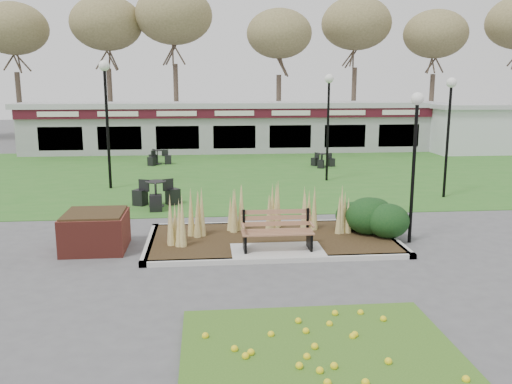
{
  "coord_description": "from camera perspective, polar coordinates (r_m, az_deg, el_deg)",
  "views": [
    {
      "loc": [
        -1.68,
        -12.15,
        4.06
      ],
      "look_at": [
        -0.34,
        2.0,
        1.17
      ],
      "focal_mm": 38.0,
      "sensor_mm": 36.0,
      "label": 1
    }
  ],
  "objects": [
    {
      "name": "ground",
      "position": [
        12.92,
        2.34,
        -6.82
      ],
      "size": [
        100.0,
        100.0,
        0.0
      ],
      "primitive_type": "plane",
      "color": "#515154",
      "rests_on": "ground"
    },
    {
      "name": "lawn",
      "position": [
        24.55,
        -1.42,
        2.0
      ],
      "size": [
        34.0,
        16.0,
        0.02
      ],
      "primitive_type": "cube",
      "color": "#2D6B22",
      "rests_on": "ground"
    },
    {
      "name": "flower_bed",
      "position": [
        8.71,
        6.56,
        -15.86
      ],
      "size": [
        4.2,
        3.0,
        0.16
      ],
      "color": "#39651D",
      "rests_on": "ground"
    },
    {
      "name": "planting_bed",
      "position": [
        14.31,
        6.7,
        -3.55
      ],
      "size": [
        6.75,
        3.4,
        1.27
      ],
      "color": "black",
      "rests_on": "ground"
    },
    {
      "name": "park_bench",
      "position": [
        12.99,
        2.21,
        -4.02
      ],
      "size": [
        1.7,
        0.66,
        0.93
      ],
      "color": "#8E5D40",
      "rests_on": "ground"
    },
    {
      "name": "brick_planter",
      "position": [
        13.9,
        -16.55,
        -3.93
      ],
      "size": [
        1.5,
        1.5,
        0.95
      ],
      "color": "maroon",
      "rests_on": "ground"
    },
    {
      "name": "food_pavilion",
      "position": [
        32.26,
        -2.43,
        6.89
      ],
      "size": [
        24.6,
        3.4,
        2.9
      ],
      "color": "gray",
      "rests_on": "ground"
    },
    {
      "name": "service_hut",
      "position": [
        33.86,
        21.37,
        6.29
      ],
      "size": [
        4.4,
        3.4,
        2.83
      ],
      "color": "silver",
      "rests_on": "ground"
    },
    {
      "name": "tree_backdrop",
      "position": [
        40.42,
        -3.15,
        17.59
      ],
      "size": [
        47.24,
        5.24,
        10.36
      ],
      "color": "#47382B",
      "rests_on": "ground"
    },
    {
      "name": "lamp_post_near_right",
      "position": [
        14.07,
        16.44,
        5.82
      ],
      "size": [
        0.32,
        0.32,
        3.82
      ],
      "color": "black",
      "rests_on": "ground"
    },
    {
      "name": "lamp_post_mid_right",
      "position": [
        22.55,
        7.64,
        9.19
      ],
      "size": [
        0.36,
        0.36,
        4.38
      ],
      "color": "black",
      "rests_on": "ground"
    },
    {
      "name": "lamp_post_far_right",
      "position": [
        20.16,
        19.7,
        8.03
      ],
      "size": [
        0.35,
        0.35,
        4.22
      ],
      "color": "black",
      "rests_on": "ground"
    },
    {
      "name": "lamp_post_far_left",
      "position": [
        21.4,
        -15.53,
        9.7
      ],
      "size": [
        0.4,
        0.4,
        4.86
      ],
      "color": "black",
      "rests_on": "ground"
    },
    {
      "name": "bistro_set_a",
      "position": [
        27.58,
        -10.31,
        3.38
      ],
      "size": [
        1.17,
        1.33,
        0.71
      ],
      "color": "black",
      "rests_on": "ground"
    },
    {
      "name": "bistro_set_c",
      "position": [
        18.14,
        -10.45,
        -0.64
      ],
      "size": [
        1.61,
        1.44,
        0.86
      ],
      "color": "black",
      "rests_on": "ground"
    },
    {
      "name": "bistro_set_d",
      "position": [
        26.53,
        7.0,
        3.12
      ],
      "size": [
        1.12,
        1.19,
        0.64
      ],
      "color": "black",
      "rests_on": "ground"
    },
    {
      "name": "car_black",
      "position": [
        40.6,
        -20.05,
        6.04
      ],
      "size": [
        4.35,
        2.26,
        1.37
      ],
      "primitive_type": "imported",
      "rotation": [
        0.0,
        0.0,
        1.37
      ],
      "color": "black",
      "rests_on": "ground"
    }
  ]
}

